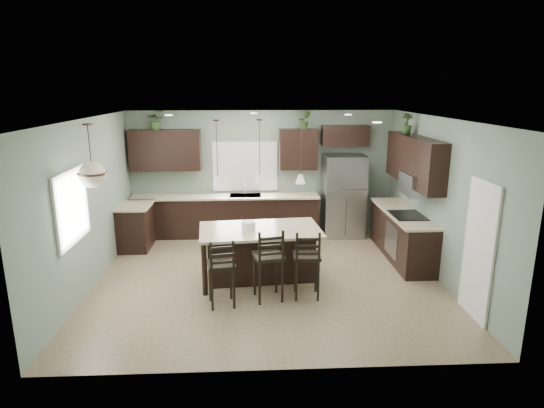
{
  "coord_description": "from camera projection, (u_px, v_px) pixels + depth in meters",
  "views": [
    {
      "loc": [
        -0.3,
        -7.53,
        3.29
      ],
      "look_at": [
        0.1,
        0.4,
        1.25
      ],
      "focal_mm": 30.0,
      "sensor_mm": 36.0,
      "label": 1
    }
  ],
  "objects": [
    {
      "name": "pendant_left",
      "position": [
        217.0,
        153.0,
        7.41
      ],
      "size": [
        0.17,
        0.17,
        1.1
      ],
      "primitive_type": null,
      "color": "white",
      "rests_on": "room_shell"
    },
    {
      "name": "window_back",
      "position": [
        245.0,
        166.0,
        10.36
      ],
      "size": [
        1.35,
        0.02,
        1.0
      ],
      "primitive_type": "cube",
      "color": "white",
      "rests_on": "room_shell"
    },
    {
      "name": "room_shell",
      "position": [
        267.0,
        184.0,
        7.69
      ],
      "size": [
        6.0,
        6.0,
        6.0
      ],
      "color": "slate",
      "rests_on": "ground"
    },
    {
      "name": "bar_stool_left",
      "position": [
        221.0,
        272.0,
        6.95
      ],
      "size": [
        0.48,
        0.48,
        1.11
      ],
      "primitive_type": "cube",
      "rotation": [
        0.0,
        0.0,
        0.17
      ],
      "color": "black",
      "rests_on": "ground"
    },
    {
      "name": "left_return_countertop",
      "position": [
        135.0,
        206.0,
        9.4
      ],
      "size": [
        0.66,
        0.96,
        0.04
      ],
      "primitive_type": "cube",
      "color": "#C0B691",
      "rests_on": "left_return_cabs"
    },
    {
      "name": "back_lower_cabs",
      "position": [
        226.0,
        216.0,
        10.33
      ],
      "size": [
        4.2,
        0.6,
        0.9
      ],
      "primitive_type": "cube",
      "color": "black",
      "rests_on": "ground"
    },
    {
      "name": "back_upper_left",
      "position": [
        165.0,
        150.0,
        10.02
      ],
      "size": [
        1.55,
        0.34,
        0.9
      ],
      "primitive_type": "cube",
      "color": "black",
      "rests_on": "room_shell"
    },
    {
      "name": "pendant_right",
      "position": [
        301.0,
        152.0,
        7.6
      ],
      "size": [
        0.17,
        0.17,
        1.1
      ],
      "primitive_type": null,
      "color": "white",
      "rests_on": "room_shell"
    },
    {
      "name": "chandelier",
      "position": [
        90.0,
        156.0,
        6.58
      ],
      "size": [
        0.42,
        0.42,
        0.94
      ],
      "primitive_type": null,
      "color": "beige",
      "rests_on": "room_shell"
    },
    {
      "name": "back_upper_right",
      "position": [
        298.0,
        149.0,
        10.16
      ],
      "size": [
        0.85,
        0.34,
        0.9
      ],
      "primitive_type": "cube",
      "color": "black",
      "rests_on": "room_shell"
    },
    {
      "name": "sink_inset",
      "position": [
        245.0,
        195.0,
        10.21
      ],
      "size": [
        0.7,
        0.45,
        0.01
      ],
      "primitive_type": "cube",
      "color": "gray",
      "rests_on": "back_countertop"
    },
    {
      "name": "plant_back_right",
      "position": [
        306.0,
        120.0,
        9.98
      ],
      "size": [
        0.24,
        0.2,
        0.41
      ],
      "primitive_type": "imported",
      "rotation": [
        0.0,
        0.0,
        0.09
      ],
      "color": "#345927",
      "rests_on": "back_upper_right"
    },
    {
      "name": "faucet",
      "position": [
        245.0,
        189.0,
        10.15
      ],
      "size": [
        0.02,
        0.02,
        0.28
      ],
      "primitive_type": "cylinder",
      "color": "silver",
      "rests_on": "back_countertop"
    },
    {
      "name": "refrigerator",
      "position": [
        343.0,
        196.0,
        10.21
      ],
      "size": [
        0.9,
        0.74,
        1.85
      ],
      "primitive_type": "cube",
      "color": "gray",
      "rests_on": "ground"
    },
    {
      "name": "wall_oven_front",
      "position": [
        391.0,
        240.0,
        8.7
      ],
      "size": [
        0.01,
        0.72,
        0.6
      ],
      "primitive_type": "cube",
      "color": "gray",
      "rests_on": "right_lower_cabs"
    },
    {
      "name": "plant_right_wall",
      "position": [
        407.0,
        124.0,
        8.92
      ],
      "size": [
        0.23,
        0.23,
        0.4
      ],
      "primitive_type": "imported",
      "rotation": [
        0.0,
        0.0,
        0.03
      ],
      "color": "#2E4F22",
      "rests_on": "right_upper_cabs"
    },
    {
      "name": "back_countertop",
      "position": [
        225.0,
        196.0,
        10.2
      ],
      "size": [
        4.2,
        0.66,
        0.04
      ],
      "primitive_type": "cube",
      "color": "#C0B691",
      "rests_on": "back_lower_cabs"
    },
    {
      "name": "right_lower_cabs",
      "position": [
        402.0,
        236.0,
        8.98
      ],
      "size": [
        0.6,
        2.35,
        0.9
      ],
      "primitive_type": "cube",
      "color": "black",
      "rests_on": "ground"
    },
    {
      "name": "pantry_door",
      "position": [
        479.0,
        251.0,
        6.51
      ],
      "size": [
        0.04,
        0.82,
        2.04
      ],
      "primitive_type": "cube",
      "color": "white",
      "rests_on": "ground"
    },
    {
      "name": "cooktop",
      "position": [
        407.0,
        215.0,
        8.59
      ],
      "size": [
        0.58,
        0.75,
        0.02
      ],
      "primitive_type": "cube",
      "color": "black",
      "rests_on": "right_countertop"
    },
    {
      "name": "kitchen_island",
      "position": [
        260.0,
        254.0,
        7.95
      ],
      "size": [
        2.17,
        1.36,
        0.92
      ],
      "primitive_type": "cube",
      "rotation": [
        0.0,
        0.0,
        0.09
      ],
      "color": "black",
      "rests_on": "ground"
    },
    {
      "name": "bar_stool_right",
      "position": [
        307.0,
        263.0,
        7.23
      ],
      "size": [
        0.44,
        0.44,
        1.15
      ],
      "primitive_type": "cube",
      "rotation": [
        0.0,
        0.0,
        -0.04
      ],
      "color": "black",
      "rests_on": "ground"
    },
    {
      "name": "serving_dish",
      "position": [
        248.0,
        225.0,
        7.79
      ],
      "size": [
        0.24,
        0.24,
        0.14
      ],
      "primitive_type": "cylinder",
      "color": "silver",
      "rests_on": "kitchen_island"
    },
    {
      "name": "window_left",
      "position": [
        71.0,
        207.0,
        6.81
      ],
      "size": [
        0.02,
        1.1,
        1.0
      ],
      "primitive_type": "cube",
      "color": "white",
      "rests_on": "room_shell"
    },
    {
      "name": "ground",
      "position": [
        268.0,
        277.0,
        8.11
      ],
      "size": [
        6.0,
        6.0,
        0.0
      ],
      "primitive_type": "plane",
      "color": "#9E8466",
      "rests_on": "ground"
    },
    {
      "name": "microwave",
      "position": [
        415.0,
        184.0,
        8.44
      ],
      "size": [
        0.4,
        0.75,
        0.4
      ],
      "primitive_type": "cube",
      "color": "gray",
      "rests_on": "right_upper_cabs"
    },
    {
      "name": "fridge_header",
      "position": [
        345.0,
        136.0,
        10.14
      ],
      "size": [
        1.05,
        0.34,
        0.45
      ],
      "primitive_type": "cube",
      "color": "black",
      "rests_on": "room_shell"
    },
    {
      "name": "plant_back_left",
      "position": [
        156.0,
        120.0,
        9.82
      ],
      "size": [
        0.48,
        0.45,
        0.43
      ],
      "primitive_type": "imported",
      "rotation": [
        0.0,
        0.0,
        0.37
      ],
      "color": "#2E5525",
      "rests_on": "back_upper_left"
    },
    {
      "name": "pendant_center",
      "position": [
        260.0,
        152.0,
        7.5
      ],
      "size": [
        0.17,
        0.17,
        1.1
      ],
      "primitive_type": null,
      "color": "white",
      "rests_on": "room_shell"
    },
    {
      "name": "right_upper_cabs",
      "position": [
        414.0,
        160.0,
        8.61
      ],
      "size": [
        0.34,
        2.35,
        0.9
      ],
      "primitive_type": "cube",
      "color": "black",
      "rests_on": "room_shell"
    },
    {
      "name": "left_return_cabs",
      "position": [
        136.0,
        227.0,
        9.52
      ],
      "size": [
        0.6,
        0.9,
        0.9
      ],
      "primitive_type": "cube",
      "color": "black",
      "rests_on": "ground"
    },
    {
      "name": "bar_stool_center",
      "position": [
        268.0,
        264.0,
        7.14
      ],
      "size": [
        0.52,
        0.52,
        1.2
      ],
      "primitive_type": "cube",
      "rotation": [
        0.0,
        0.0,
        0.2
      ],
      "color": "black",
      "rests_on": "ground"
    },
    {
      "name": "right_countertop",
      "position": [
        403.0,
        213.0,
        8.86
      ],
      "size": [
        0.66,
        2.35,
        0.04
      ],
      "primitive_type": "cube",
      "color": "#C0B691",
      "rests_on": "right_lower_cabs"
    }
  ]
}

